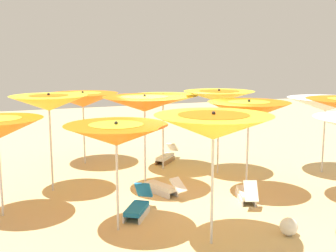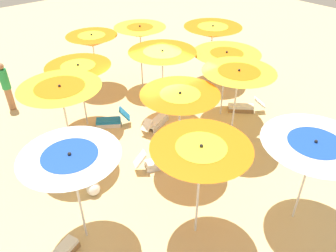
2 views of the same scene
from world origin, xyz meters
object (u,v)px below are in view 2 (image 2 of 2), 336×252
beach_umbrella_7 (162,57)px  beach_umbrella_6 (79,72)px  beach_umbrella_4 (180,101)px  lounger_3 (244,106)px  lounger_4 (158,161)px  beachgoer_0 (6,86)px  beach_umbrella_2 (313,150)px  beach_umbrella_0 (71,162)px  beach_umbrella_9 (92,41)px  lounger_1 (111,120)px  beach_umbrella_11 (212,32)px  beach_umbrella_5 (238,76)px  lounger_0 (156,122)px  beach_ball (93,189)px  beach_umbrella_1 (201,153)px  beach_umbrella_10 (140,32)px  beach_umbrella_8 (226,57)px  beach_umbrella_3 (61,94)px

beach_umbrella_7 → beach_umbrella_6: bearing=-30.8°
beach_umbrella_4 → lounger_3: beach_umbrella_4 is taller
lounger_4 → beachgoer_0: 6.30m
beach_umbrella_7 → lounger_4: bearing=47.1°
beach_umbrella_2 → beach_umbrella_0: bearing=-34.0°
beach_umbrella_6 → beach_umbrella_2: bearing=105.0°
beach_umbrella_9 → lounger_1: 3.42m
beach_umbrella_6 → lounger_1: bearing=134.4°
beach_umbrella_11 → lounger_4: bearing=29.5°
beach_umbrella_11 → lounger_1: beach_umbrella_11 is taller
beach_umbrella_5 → lounger_0: (1.21, -2.20, -2.11)m
lounger_0 → beach_ball: bearing=-175.8°
beach_umbrella_2 → beachgoer_0: (3.39, -9.43, -1.12)m
beach_umbrella_4 → beach_umbrella_2: bearing=105.1°
beach_umbrella_1 → lounger_4: 3.18m
beach_umbrella_0 → beach_umbrella_10: bearing=-136.9°
beach_umbrella_1 → beach_umbrella_8: 5.21m
beach_umbrella_10 → lounger_0: size_ratio=1.92×
beach_umbrella_0 → beach_umbrella_3: (-1.03, -2.58, 0.02)m
beach_umbrella_9 → lounger_3: (-3.03, 5.04, -1.74)m
beach_umbrella_8 → lounger_0: size_ratio=1.78×
beach_umbrella_2 → beach_umbrella_3: size_ratio=0.93×
beach_umbrella_9 → beach_umbrella_5: bearing=101.6°
beach_umbrella_3 → beach_umbrella_7: (-3.47, -0.11, 0.04)m
beach_umbrella_7 → lounger_3: bearing=147.6°
beach_umbrella_3 → beach_umbrella_7: beach_umbrella_7 is taller
beach_umbrella_0 → beach_umbrella_4: 3.24m
beach_umbrella_9 → lounger_1: size_ratio=1.94×
beach_umbrella_0 → beach_umbrella_4: bearing=-172.1°
beach_umbrella_10 → lounger_4: beach_umbrella_10 is taller
beach_umbrella_6 → beach_ball: 3.79m
lounger_0 → lounger_4: lounger_4 is taller
beach_umbrella_0 → lounger_3: bearing=-170.8°
lounger_1 → beachgoer_0: bearing=-21.8°
beach_umbrella_5 → lounger_1: 4.48m
lounger_3 → lounger_4: 4.28m
beach_umbrella_3 → lounger_4: 3.18m
beach_umbrella_4 → beach_umbrella_7: beach_umbrella_7 is taller
lounger_1 → lounger_4: bearing=121.3°
beachgoer_0 → lounger_1: bearing=6.8°
lounger_4 → beachgoer_0: beachgoer_0 is taller
beach_umbrella_4 → lounger_1: beach_umbrella_4 is taller
beach_umbrella_8 → beachgoer_0: size_ratio=1.32×
beach_umbrella_0 → lounger_4: 3.44m
beach_umbrella_5 → beach_umbrella_7: beach_umbrella_5 is taller
beach_umbrella_3 → lounger_4: beach_umbrella_3 is taller
beach_umbrella_7 → lounger_0: 2.15m
beach_umbrella_10 → lounger_1: 3.55m
beach_umbrella_6 → beach_ball: beach_umbrella_6 is taller
beach_umbrella_2 → lounger_4: size_ratio=1.82×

